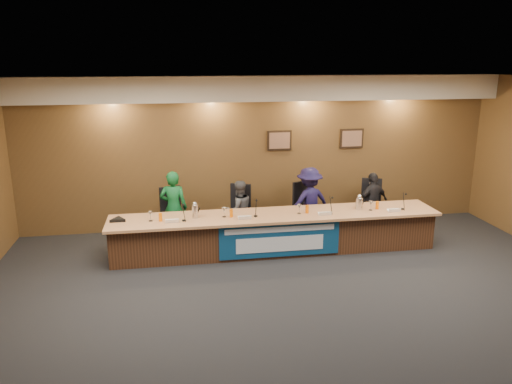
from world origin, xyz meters
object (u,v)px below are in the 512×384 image
at_px(banner, 280,240).
at_px(panelist_c, 309,202).
at_px(dais_body, 275,233).
at_px(carafe_left, 195,211).
at_px(panelist_d, 372,202).
at_px(panelist_b, 239,210).
at_px(office_chair_b, 238,215).
at_px(office_chair_c, 307,211).
at_px(speakerphone, 118,220).
at_px(office_chair_d, 370,208).
at_px(carafe_right, 359,204).
at_px(panelist_a, 174,208).
at_px(office_chair_a, 174,218).

relative_size(banner, panelist_c, 1.54).
bearing_deg(dais_body, banner, -90.00).
distance_m(dais_body, carafe_left, 1.58).
bearing_deg(carafe_left, panelist_d, 11.90).
relative_size(panelist_b, office_chair_b, 2.53).
distance_m(office_chair_c, speakerphone, 3.80).
height_order(dais_body, office_chair_c, dais_body).
bearing_deg(office_chair_d, carafe_right, -100.83).
relative_size(banner, office_chair_c, 4.58).
bearing_deg(office_chair_c, carafe_right, -72.17).
height_order(office_chair_b, office_chair_c, same).
height_order(panelist_a, panelist_d, panelist_a).
bearing_deg(dais_body, office_chair_d, 20.81).
bearing_deg(banner, panelist_d, 27.58).
relative_size(office_chair_c, speakerphone, 1.50).
relative_size(panelist_b, speakerphone, 3.80).
bearing_deg(panelist_d, banner, 9.47).
relative_size(dais_body, panelist_a, 4.12).
bearing_deg(panelist_d, office_chair_c, -22.31).
height_order(panelist_b, office_chair_b, panelist_b).
bearing_deg(panelist_a, banner, 159.70).
bearing_deg(carafe_left, office_chair_a, 113.26).
relative_size(panelist_c, speakerphone, 4.45).
bearing_deg(office_chair_b, office_chair_c, 22.12).
bearing_deg(panelist_a, panelist_c, -168.49).
xyz_separation_m(dais_body, carafe_right, (1.62, -0.01, 0.51)).
bearing_deg(carafe_left, panelist_a, 115.87).
xyz_separation_m(office_chair_b, office_chair_c, (1.44, 0.00, 0.00)).
bearing_deg(panelist_d, dais_body, 0.41).
distance_m(banner, carafe_right, 1.74).
xyz_separation_m(panelist_d, office_chair_c, (-1.36, 0.10, -0.15)).
bearing_deg(carafe_left, speakerphone, 177.69).
bearing_deg(office_chair_b, speakerphone, -137.78).
height_order(office_chair_c, office_chair_d, same).
relative_size(banner, panelist_d, 1.73).
distance_m(office_chair_a, speakerphone, 1.31).
relative_size(banner, panelist_b, 1.81).
relative_size(panelist_b, panelist_d, 0.96).
relative_size(office_chair_a, office_chair_c, 1.00).
xyz_separation_m(panelist_c, carafe_left, (-2.34, -0.78, 0.16)).
bearing_deg(panelist_a, office_chair_c, -166.38).
relative_size(office_chair_a, carafe_left, 1.94).
relative_size(panelist_a, office_chair_d, 3.03).
bearing_deg(panelist_a, speakerphone, 48.06).
distance_m(dais_body, panelist_b, 0.98).
bearing_deg(banner, office_chair_b, 115.10).
bearing_deg(panelist_c, carafe_left, 3.36).
xyz_separation_m(office_chair_c, carafe_right, (0.77, -0.86, 0.38)).
xyz_separation_m(panelist_c, office_chair_d, (1.36, 0.10, -0.23)).
distance_m(banner, speakerphone, 2.90).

